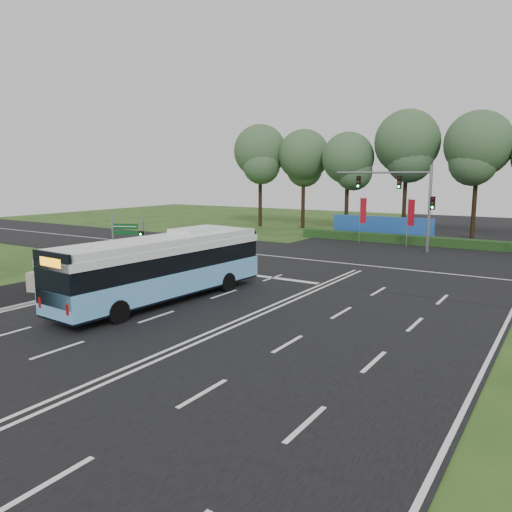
# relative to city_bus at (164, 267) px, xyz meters

# --- Properties ---
(ground) EXTENTS (120.00, 120.00, 0.00)m
(ground) POSITION_rel_city_bus_xyz_m (4.95, 2.67, -1.75)
(ground) COLOR #254416
(ground) RESTS_ON ground
(road_main) EXTENTS (20.00, 120.00, 0.04)m
(road_main) POSITION_rel_city_bus_xyz_m (4.95, 2.67, -1.73)
(road_main) COLOR black
(road_main) RESTS_ON ground
(road_cross) EXTENTS (120.00, 14.00, 0.05)m
(road_cross) POSITION_rel_city_bus_xyz_m (4.95, 14.67, -1.73)
(road_cross) COLOR black
(road_cross) RESTS_ON ground
(bike_path) EXTENTS (5.00, 18.00, 0.06)m
(bike_path) POSITION_rel_city_bus_xyz_m (-7.55, -0.33, -1.72)
(bike_path) COLOR black
(bike_path) RESTS_ON ground
(kerb_strip) EXTENTS (0.25, 18.00, 0.12)m
(kerb_strip) POSITION_rel_city_bus_xyz_m (-5.15, -0.33, -1.69)
(kerb_strip) COLOR gray
(kerb_strip) RESTS_ON ground
(city_bus) EXTENTS (3.22, 12.24, 3.48)m
(city_bus) POSITION_rel_city_bus_xyz_m (0.00, 0.00, 0.00)
(city_bus) COLOR #66B1EC
(city_bus) RESTS_ON ground
(pedestrian_signal) EXTENTS (0.31, 0.42, 3.43)m
(pedestrian_signal) POSITION_rel_city_bus_xyz_m (-7.21, 5.71, 0.13)
(pedestrian_signal) COLOR gray
(pedestrian_signal) RESTS_ON ground
(street_sign) EXTENTS (1.47, 0.67, 4.05)m
(street_sign) POSITION_rel_city_bus_xyz_m (-4.99, 1.64, 0.80)
(street_sign) COLOR gray
(street_sign) RESTS_ON ground
(utility_cabinet) EXTENTS (0.82, 0.76, 1.09)m
(utility_cabinet) POSITION_rel_city_bus_xyz_m (-7.22, -2.32, -1.20)
(utility_cabinet) COLOR #AEA48C
(utility_cabinet) RESTS_ON ground
(banner_flag_left) EXTENTS (0.63, 0.10, 4.24)m
(banner_flag_left) POSITION_rel_city_bus_xyz_m (0.53, 25.40, 1.02)
(banner_flag_left) COLOR gray
(banner_flag_left) RESTS_ON ground
(banner_flag_mid) EXTENTS (0.62, 0.13, 4.23)m
(banner_flag_mid) POSITION_rel_city_bus_xyz_m (4.89, 25.19, 1.02)
(banner_flag_mid) COLOR gray
(banner_flag_mid) RESTS_ON ground
(traffic_light_gantry) EXTENTS (8.41, 0.28, 7.00)m
(traffic_light_gantry) POSITION_rel_city_bus_xyz_m (5.15, 23.17, 2.91)
(traffic_light_gantry) COLOR gray
(traffic_light_gantry) RESTS_ON ground
(hedge) EXTENTS (22.00, 1.20, 0.80)m
(hedge) POSITION_rel_city_bus_xyz_m (4.95, 27.17, -1.35)
(hedge) COLOR #173914
(hedge) RESTS_ON ground
(blue_hoarding) EXTENTS (10.00, 0.30, 2.20)m
(blue_hoarding) POSITION_rel_city_bus_xyz_m (0.95, 29.67, -0.65)
(blue_hoarding) COLOR #2054B1
(blue_hoarding) RESTS_ON ground
(eucalyptus_row) EXTENTS (53.06, 8.89, 12.88)m
(eucalyptus_row) POSITION_rel_city_bus_xyz_m (7.37, 34.16, 6.92)
(eucalyptus_row) COLOR black
(eucalyptus_row) RESTS_ON ground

